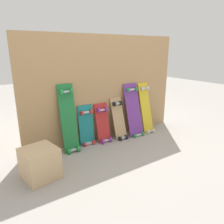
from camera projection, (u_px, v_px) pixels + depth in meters
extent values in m
plane|color=#9E9991|center=(109.00, 138.00, 3.09)|extent=(12.00, 12.00, 0.00)
cube|color=tan|center=(106.00, 89.00, 2.95)|extent=(2.32, 0.04, 1.40)
cube|color=#1E7238|center=(69.00, 121.00, 2.63)|extent=(0.20, 0.17, 0.89)
cube|color=#B7B7BF|center=(73.00, 150.00, 2.66)|extent=(0.09, 0.04, 0.03)
cube|color=#B7B7BF|center=(66.00, 92.00, 2.56)|extent=(0.09, 0.04, 0.03)
cylinder|color=#268C3F|center=(69.00, 151.00, 2.61)|extent=(0.03, 0.07, 0.07)
cylinder|color=#268C3F|center=(78.00, 149.00, 2.68)|extent=(0.03, 0.07, 0.07)
cylinder|color=#268C3F|center=(61.00, 92.00, 2.51)|extent=(0.03, 0.07, 0.07)
cylinder|color=#268C3F|center=(71.00, 91.00, 2.58)|extent=(0.03, 0.07, 0.07)
cube|color=#197A7F|center=(86.00, 128.00, 2.84)|extent=(0.21, 0.08, 0.60)
cube|color=#B7B7BF|center=(89.00, 143.00, 2.86)|extent=(0.09, 0.04, 0.03)
cube|color=#B7B7BF|center=(86.00, 112.00, 2.78)|extent=(0.09, 0.04, 0.03)
cylinder|color=red|center=(85.00, 145.00, 2.82)|extent=(0.03, 0.05, 0.05)
cylinder|color=red|center=(93.00, 142.00, 2.88)|extent=(0.03, 0.05, 0.05)
cylinder|color=red|center=(82.00, 113.00, 2.74)|extent=(0.03, 0.05, 0.05)
cylinder|color=red|center=(91.00, 112.00, 2.80)|extent=(0.03, 0.05, 0.05)
cube|color=#B22626|center=(103.00, 125.00, 2.94)|extent=(0.19, 0.15, 0.59)
cube|color=#B7B7BF|center=(106.00, 140.00, 2.94)|extent=(0.09, 0.04, 0.03)
cube|color=#B7B7BF|center=(102.00, 110.00, 2.90)|extent=(0.09, 0.04, 0.03)
cylinder|color=purple|center=(103.00, 142.00, 2.89)|extent=(0.03, 0.06, 0.06)
cylinder|color=purple|center=(110.00, 140.00, 2.96)|extent=(0.03, 0.06, 0.06)
cylinder|color=purple|center=(98.00, 111.00, 2.86)|extent=(0.03, 0.06, 0.06)
cylinder|color=purple|center=(106.00, 109.00, 2.92)|extent=(0.03, 0.06, 0.06)
cube|color=tan|center=(119.00, 121.00, 3.05)|extent=(0.18, 0.21, 0.64)
cube|color=#B7B7BF|center=(123.00, 138.00, 3.03)|extent=(0.08, 0.04, 0.03)
cube|color=#B7B7BF|center=(117.00, 104.00, 3.02)|extent=(0.08, 0.04, 0.03)
cylinder|color=black|center=(120.00, 139.00, 2.99)|extent=(0.03, 0.06, 0.06)
cylinder|color=black|center=(127.00, 137.00, 3.05)|extent=(0.03, 0.06, 0.06)
cylinder|color=black|center=(114.00, 104.00, 2.97)|extent=(0.03, 0.06, 0.06)
cylinder|color=black|center=(121.00, 103.00, 3.03)|extent=(0.03, 0.06, 0.06)
cube|color=#6B338C|center=(134.00, 112.00, 3.15)|extent=(0.24, 0.24, 0.82)
cube|color=#B7B7BF|center=(138.00, 135.00, 3.15)|extent=(0.11, 0.04, 0.03)
cube|color=#B7B7BF|center=(131.00, 90.00, 3.11)|extent=(0.11, 0.04, 0.03)
cylinder|color=#268C3F|center=(135.00, 136.00, 3.09)|extent=(0.03, 0.05, 0.05)
cylinder|color=#268C3F|center=(143.00, 134.00, 3.17)|extent=(0.03, 0.05, 0.05)
cylinder|color=#268C3F|center=(128.00, 90.00, 3.05)|extent=(0.03, 0.05, 0.05)
cylinder|color=#268C3F|center=(136.00, 89.00, 3.13)|extent=(0.03, 0.05, 0.05)
cube|color=gold|center=(146.00, 110.00, 3.28)|extent=(0.18, 0.24, 0.81)
cube|color=#B7B7BF|center=(150.00, 131.00, 3.28)|extent=(0.08, 0.04, 0.03)
cube|color=#B7B7BF|center=(144.00, 89.00, 3.24)|extent=(0.08, 0.04, 0.03)
cylinder|color=beige|center=(148.00, 132.00, 3.23)|extent=(0.03, 0.05, 0.05)
cylinder|color=beige|center=(153.00, 131.00, 3.29)|extent=(0.03, 0.05, 0.05)
cylinder|color=beige|center=(142.00, 89.00, 3.19)|extent=(0.03, 0.05, 0.05)
cylinder|color=beige|center=(147.00, 88.00, 3.25)|extent=(0.03, 0.05, 0.05)
cube|color=tan|center=(40.00, 163.00, 2.11)|extent=(0.36, 0.36, 0.31)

